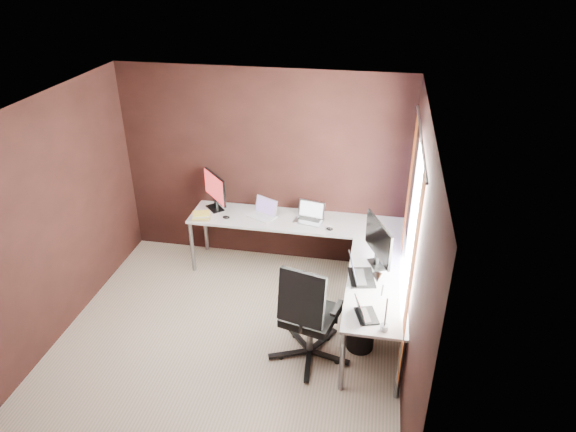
# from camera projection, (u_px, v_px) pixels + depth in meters

# --- Properties ---
(room) EXTENTS (3.60, 3.60, 2.50)m
(room) POSITION_uv_depth(u_px,v_px,m) (257.00, 240.00, 4.84)
(room) COLOR beige
(room) RESTS_ON ground
(desk) EXTENTS (2.65, 2.25, 0.73)m
(desk) POSITION_uv_depth(u_px,v_px,m) (321.00, 246.00, 5.88)
(desk) COLOR white
(desk) RESTS_ON ground
(drawer_pedestal) EXTENTS (0.42, 0.50, 0.60)m
(drawer_pedestal) POSITION_uv_depth(u_px,v_px,m) (370.00, 273.00, 6.06)
(drawer_pedestal) COLOR white
(drawer_pedestal) RESTS_ON ground
(monitor_left) EXTENTS (0.40, 0.43, 0.48)m
(monitor_left) POSITION_uv_depth(u_px,v_px,m) (215.00, 189.00, 6.45)
(monitor_left) COLOR black
(monitor_left) RESTS_ON desk
(monitor_right) EXTENTS (0.28, 0.59, 0.52)m
(monitor_right) POSITION_uv_depth(u_px,v_px,m) (378.00, 242.00, 5.30)
(monitor_right) COLOR black
(monitor_right) RESTS_ON desk
(laptop_white) EXTENTS (0.40, 0.35, 0.22)m
(laptop_white) POSITION_uv_depth(u_px,v_px,m) (264.00, 212.00, 6.38)
(laptop_white) COLOR white
(laptop_white) RESTS_ON desk
(laptop_silver) EXTENTS (0.38, 0.30, 0.22)m
(laptop_silver) POSITION_uv_depth(u_px,v_px,m) (310.00, 216.00, 6.29)
(laptop_silver) COLOR silver
(laptop_silver) RESTS_ON desk
(laptop_black_big) EXTENTS (0.32, 0.40, 0.24)m
(laptop_black_big) POSITION_uv_depth(u_px,v_px,m) (358.00, 274.00, 5.20)
(laptop_black_big) COLOR black
(laptop_black_big) RESTS_ON desk
(laptop_black_small) EXTENTS (0.25, 0.30, 0.18)m
(laptop_black_small) POSITION_uv_depth(u_px,v_px,m) (364.00, 313.00, 4.67)
(laptop_black_small) COLOR black
(laptop_black_small) RESTS_ON desk
(book_stack) EXTENTS (0.26, 0.23, 0.07)m
(book_stack) POSITION_uv_depth(u_px,v_px,m) (201.00, 216.00, 6.34)
(book_stack) COLOR tan
(book_stack) RESTS_ON desk
(mouse_left) EXTENTS (0.10, 0.08, 0.04)m
(mouse_left) POSITION_uv_depth(u_px,v_px,m) (226.00, 217.00, 6.34)
(mouse_left) COLOR black
(mouse_left) RESTS_ON desk
(mouse_corner) EXTENTS (0.10, 0.08, 0.03)m
(mouse_corner) POSITION_uv_depth(u_px,v_px,m) (330.00, 229.00, 6.08)
(mouse_corner) COLOR black
(mouse_corner) RESTS_ON desk
(desk_lamp) EXTENTS (0.18, 0.21, 0.53)m
(desk_lamp) POSITION_uv_depth(u_px,v_px,m) (380.00, 294.00, 4.44)
(desk_lamp) COLOR slate
(desk_lamp) RESTS_ON desk
(office_chair) EXTENTS (0.64, 0.67, 1.15)m
(office_chair) POSITION_uv_depth(u_px,v_px,m) (308.00, 331.00, 5.10)
(office_chair) COLOR black
(office_chair) RESTS_ON ground
(wastebasket) EXTENTS (0.33, 0.33, 0.33)m
(wastebasket) POSITION_uv_depth(u_px,v_px,m) (360.00, 334.00, 5.32)
(wastebasket) COLOR black
(wastebasket) RESTS_ON ground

